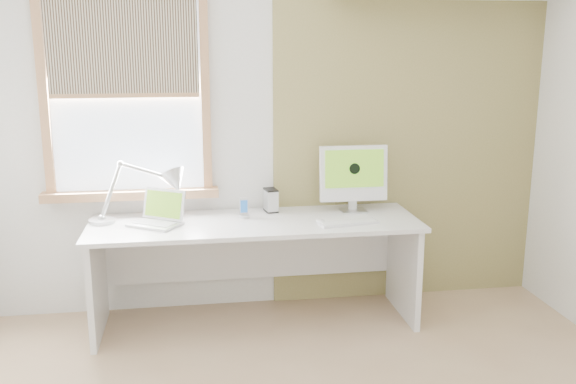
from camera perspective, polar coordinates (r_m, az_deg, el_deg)
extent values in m
cube|color=silver|center=(4.48, -1.38, 5.77)|extent=(4.00, 0.02, 2.60)
cube|color=olive|center=(4.70, 10.90, 5.87)|extent=(2.00, 0.02, 2.60)
cube|color=#A47249|center=(4.49, -21.30, 8.11)|extent=(0.06, 0.06, 1.42)
cube|color=#A47249|center=(4.38, -7.51, 8.78)|extent=(0.06, 0.06, 1.42)
cube|color=#A47249|center=(4.49, -14.02, -0.20)|extent=(1.20, 0.14, 0.06)
cube|color=#D1E2F9|center=(4.42, -14.47, 8.52)|extent=(1.00, 0.01, 1.30)
cube|color=beige|center=(4.37, -14.77, 12.72)|extent=(0.98, 0.02, 0.65)
cube|color=#A47249|center=(4.38, -14.52, 8.47)|extent=(0.98, 0.03, 0.03)
cube|color=silver|center=(4.21, -2.99, -2.86)|extent=(2.20, 0.70, 0.03)
cube|color=silver|center=(4.36, -16.94, -7.93)|extent=(0.04, 0.64, 0.70)
cube|color=silver|center=(4.55, 10.44, -6.69)|extent=(0.04, 0.64, 0.70)
cube|color=silver|center=(4.59, -3.36, -4.95)|extent=(2.08, 0.02, 0.48)
cylinder|color=silver|center=(4.34, -16.54, -2.53)|extent=(0.21, 0.21, 0.02)
sphere|color=silver|center=(4.34, -16.55, -2.30)|extent=(0.06, 0.06, 0.05)
cylinder|color=silver|center=(4.31, -15.77, 0.08)|extent=(0.17, 0.07, 0.36)
sphere|color=silver|center=(4.29, -14.97, 2.49)|extent=(0.06, 0.06, 0.04)
cylinder|color=silver|center=(4.31, -12.78, 1.87)|extent=(0.33, 0.08, 0.14)
sphere|color=silver|center=(4.34, -10.61, 1.26)|extent=(0.05, 0.05, 0.04)
cone|color=silver|center=(4.35, -10.21, 0.90)|extent=(0.29, 0.29, 0.22)
cube|color=silver|center=(4.19, -11.99, -2.87)|extent=(0.38, 0.36, 0.02)
cube|color=#B2B5B7|center=(4.19, -12.00, -2.75)|extent=(0.30, 0.26, 0.00)
cube|color=silver|center=(4.25, -11.20, -1.08)|extent=(0.30, 0.23, 0.21)
cube|color=#55871B|center=(4.25, -11.25, -1.10)|extent=(0.26, 0.19, 0.17)
cylinder|color=silver|center=(4.30, -4.02, -2.19)|extent=(0.09, 0.09, 0.02)
cube|color=silver|center=(4.28, -4.04, -1.29)|extent=(0.06, 0.02, 0.12)
cube|color=#194C99|center=(4.28, -4.02, -1.31)|extent=(0.05, 0.01, 0.09)
cube|color=silver|center=(4.43, -1.57, -0.75)|extent=(0.10, 0.14, 0.16)
cube|color=black|center=(4.41, -1.58, 0.22)|extent=(0.10, 0.14, 0.01)
cube|color=black|center=(4.45, -1.57, -1.70)|extent=(0.10, 0.14, 0.01)
cube|color=silver|center=(4.47, 5.95, -1.71)|extent=(0.18, 0.16, 0.01)
cube|color=silver|center=(4.47, 5.88, -0.60)|extent=(0.06, 0.02, 0.16)
cube|color=white|center=(4.43, 5.96, 1.70)|extent=(0.48, 0.08, 0.39)
cube|color=#55871B|center=(4.39, 6.06, 2.12)|extent=(0.42, 0.03, 0.26)
cylinder|color=black|center=(4.39, 6.07, 2.12)|extent=(0.08, 0.01, 0.08)
cube|color=white|center=(4.15, 5.54, -2.81)|extent=(0.41, 0.17, 0.01)
cube|color=white|center=(4.15, 5.54, -2.70)|extent=(0.37, 0.14, 0.00)
ellipsoid|color=white|center=(4.15, 2.94, -2.68)|extent=(0.07, 0.10, 0.03)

